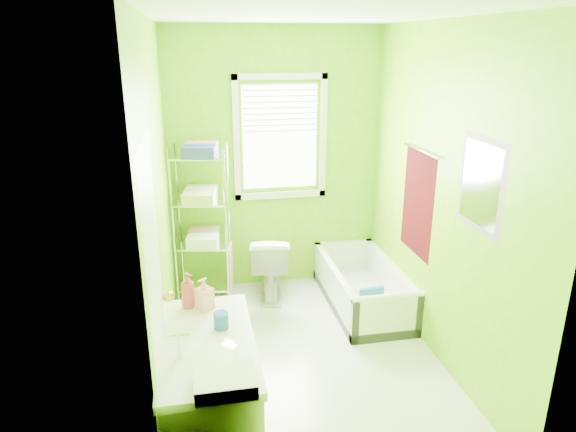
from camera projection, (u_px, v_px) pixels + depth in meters
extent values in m
plane|color=silver|center=(305.00, 357.00, 4.18)|extent=(2.90, 2.90, 0.00)
cube|color=#6AAF08|center=(275.00, 162.00, 5.11)|extent=(2.10, 0.04, 2.60)
cube|color=#6AAF08|center=(376.00, 297.00, 2.41)|extent=(2.10, 0.04, 2.60)
cube|color=#6AAF08|center=(161.00, 214.00, 3.57)|extent=(0.04, 2.90, 2.60)
cube|color=#6AAF08|center=(440.00, 198.00, 3.95)|extent=(0.04, 2.90, 2.60)
cube|color=white|center=(310.00, 15.00, 3.34)|extent=(2.10, 2.90, 0.04)
cube|color=white|center=(280.00, 137.00, 5.03)|extent=(0.74, 0.01, 1.01)
cube|color=white|center=(281.00, 195.00, 5.19)|extent=(0.92, 0.05, 0.06)
cube|color=white|center=(280.00, 76.00, 4.82)|extent=(0.92, 0.05, 0.06)
cube|color=white|center=(236.00, 139.00, 4.93)|extent=(0.06, 0.05, 1.22)
cube|color=white|center=(323.00, 136.00, 5.08)|extent=(0.06, 0.05, 1.22)
cube|color=white|center=(280.00, 108.00, 4.91)|extent=(0.72, 0.02, 0.50)
cube|color=white|center=(159.00, 325.00, 2.74)|extent=(0.02, 0.80, 2.00)
sphere|color=gold|center=(168.00, 296.00, 3.05)|extent=(0.07, 0.07, 0.07)
cube|color=#3E0709|center=(418.00, 203.00, 4.32)|extent=(0.02, 0.58, 0.90)
cylinder|color=silver|center=(420.00, 150.00, 4.17)|extent=(0.02, 0.62, 0.02)
cube|color=#CC5972|center=(481.00, 185.00, 3.35)|extent=(0.02, 0.54, 0.64)
cube|color=white|center=(480.00, 185.00, 3.35)|extent=(0.01, 0.44, 0.54)
cube|color=white|center=(361.00, 300.00, 5.01)|extent=(0.63, 1.36, 0.09)
cube|color=white|center=(334.00, 288.00, 4.91)|extent=(0.06, 1.36, 0.41)
cube|color=white|center=(390.00, 283.00, 5.01)|extent=(0.06, 1.36, 0.41)
cube|color=white|center=(387.00, 319.00, 4.36)|extent=(0.63, 0.06, 0.41)
cube|color=white|center=(343.00, 259.00, 5.56)|extent=(0.63, 0.06, 0.41)
cylinder|color=white|center=(388.00, 298.00, 4.29)|extent=(0.63, 0.06, 0.06)
cylinder|color=blue|center=(377.00, 315.00, 4.59)|extent=(0.33, 0.33, 0.06)
cylinder|color=yellow|center=(377.00, 310.00, 4.57)|extent=(0.31, 0.31, 0.05)
cube|color=blue|center=(371.00, 298.00, 4.67)|extent=(0.23, 0.07, 0.21)
imported|color=white|center=(270.00, 265.00, 5.10)|extent=(0.48, 0.71, 0.67)
cube|color=white|center=(210.00, 402.00, 3.09)|extent=(0.52, 1.04, 0.75)
cube|color=white|center=(207.00, 344.00, 2.96)|extent=(0.55, 1.07, 0.05)
ellipsoid|color=white|center=(212.00, 359.00, 2.84)|extent=(0.36, 0.47, 0.13)
cylinder|color=silver|center=(179.00, 346.00, 2.78)|extent=(0.03, 0.03, 0.16)
cylinder|color=silver|center=(178.00, 335.00, 2.75)|extent=(0.12, 0.02, 0.02)
imported|color=#C1385F|center=(188.00, 290.00, 3.30)|extent=(0.13, 0.13, 0.24)
imported|color=pink|center=(204.00, 293.00, 3.28)|extent=(0.13, 0.13, 0.21)
cylinder|color=#1B4BB1|center=(221.00, 320.00, 3.07)|extent=(0.09, 0.09, 0.10)
cube|color=white|center=(225.00, 382.00, 2.53)|extent=(0.31, 0.24, 0.08)
cylinder|color=silver|center=(173.00, 231.00, 4.76)|extent=(0.02, 0.02, 1.54)
cylinder|color=silver|center=(179.00, 221.00, 5.04)|extent=(0.02, 0.02, 1.54)
cylinder|color=silver|center=(226.00, 231.00, 4.77)|extent=(0.02, 0.02, 1.54)
cylinder|color=silver|center=(229.00, 220.00, 5.05)|extent=(0.02, 0.02, 1.54)
cube|color=silver|center=(205.00, 285.00, 5.11)|extent=(0.56, 0.40, 0.02)
cube|color=silver|center=(203.00, 244.00, 4.97)|extent=(0.56, 0.40, 0.02)
cube|color=silver|center=(201.00, 202.00, 4.83)|extent=(0.56, 0.40, 0.02)
cube|color=silver|center=(198.00, 156.00, 4.69)|extent=(0.56, 0.40, 0.02)
cube|color=#2D3BA4|center=(199.00, 152.00, 4.58)|extent=(0.32, 0.24, 0.11)
cube|color=pink|center=(202.00, 147.00, 4.78)|extent=(0.32, 0.24, 0.11)
cube|color=#CCC67D|center=(199.00, 198.00, 4.72)|extent=(0.32, 0.24, 0.11)
cube|color=white|center=(201.00, 192.00, 4.92)|extent=(0.32, 0.24, 0.11)
cube|color=white|center=(203.00, 241.00, 4.88)|extent=(0.32, 0.24, 0.11)
cube|color=pink|center=(204.00, 234.00, 5.07)|extent=(0.32, 0.24, 0.11)
cube|color=pink|center=(230.00, 269.00, 5.06)|extent=(0.07, 0.27, 0.48)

